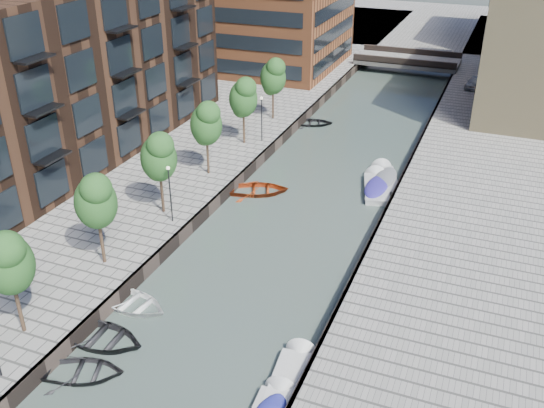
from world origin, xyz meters
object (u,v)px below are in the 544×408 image
Objects in this scene: sloop_2 at (258,193)px; sloop_1 at (101,341)px; sloop_3 at (132,306)px; motorboat_3 at (376,186)px; tree_2 at (95,199)px; tree_4 at (206,122)px; tree_6 at (273,75)px; motorboat_2 at (292,379)px; motorboat_4 at (384,178)px; bridge at (408,60)px; car at (475,82)px; tree_3 at (158,155)px; sloop_4 at (313,125)px; sloop_0 at (83,375)px; tree_1 at (8,261)px; tree_5 at (243,96)px.

sloop_1 is at bearing 154.83° from sloop_2.
motorboat_3 is at bearing -18.93° from sloop_3.
tree_4 is at bearing 90.00° from tree_2.
tree_6 reaches higher than motorboat_2.
motorboat_4 is at bearing -17.67° from sloop_3.
bridge is 27.63m from tree_6.
sloop_2 is 1.29× the size of car.
motorboat_3 reaches higher than sloop_1.
tree_3 is at bearing -135.32° from motorboat_4.
bridge is 56.39m from sloop_3.
sloop_3 is (-5.25, -56.13, -1.39)m from bridge.
motorboat_4 is at bearing 44.68° from tree_3.
sloop_2 is at bearing -96.02° from bridge.
tree_4 is (0.00, 7.00, 0.00)m from tree_3.
sloop_0 is at bearing 161.90° from sloop_4.
sloop_1 is at bearing -94.08° from car.
bridge is 12.07m from car.
tree_1 is 1.31× the size of sloop_3.
sloop_0 reaches higher than sloop_4.
tree_4 is 20.34m from sloop_1.
tree_6 is at bearing 90.00° from tree_2.
tree_2 is at bearing 7.81° from sloop_0.
tree_1 and tree_3 have the same top height.
bridge is 54.81m from tree_2.
sloop_4 is at bearing 69.69° from tree_5.
tree_4 is 22.76m from sloop_0.
tree_2 is 1.31× the size of sloop_3.
tree_4 is at bearing -155.63° from motorboat_4.
motorboat_4 is (8.97, 27.67, 0.22)m from sloop_0.
motorboat_4 is (9.81, 22.05, 0.22)m from sloop_3.
tree_6 is at bearing 90.00° from tree_4.
sloop_3 is at bearing -115.26° from motorboat_3.
tree_3 is at bearing -90.00° from tree_6.
sloop_3 is (3.25, -30.13, -5.31)m from tree_6.
tree_6 is 36.38m from sloop_0.
sloop_2 is 9.47m from motorboat_3.
tree_5 is 27.08m from sloop_1.
motorboat_3 is (8.72, 25.89, 0.22)m from sloop_0.
sloop_3 is 24.13m from motorboat_4.
tree_2 and tree_4 have the same top height.
tree_5 is (0.00, 14.00, 0.00)m from tree_3.
tree_6 is at bearing 3.85° from sloop_1.
tree_6 is at bearing -108.10° from bridge.
tree_3 is 1.04× the size of motorboat_3.
tree_3 is 18.58m from motorboat_2.
motorboat_4 is at bearing -31.75° from tree_6.
car reaches higher than sloop_0.
tree_4 is 1.57× the size of car.
sloop_3 is (3.25, -23.13, -5.31)m from tree_5.
tree_2 is (0.00, 7.00, 0.00)m from tree_1.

